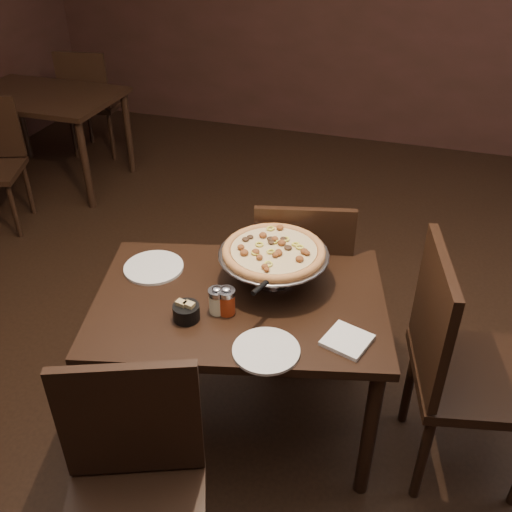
% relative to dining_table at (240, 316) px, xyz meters
% --- Properties ---
extents(room, '(6.04, 7.04, 2.84)m').
position_rel_dining_table_xyz_m(room, '(0.03, 0.03, 0.79)').
color(room, black).
rests_on(room, ground).
extents(dining_table, '(1.27, 1.00, 0.70)m').
position_rel_dining_table_xyz_m(dining_table, '(0.00, 0.00, 0.00)').
color(dining_table, black).
rests_on(dining_table, ground).
extents(background_table, '(1.13, 0.75, 0.70)m').
position_rel_dining_table_xyz_m(background_table, '(-2.23, 1.89, 0.00)').
color(background_table, black).
rests_on(background_table, ground).
extents(pizza_stand, '(0.44, 0.44, 0.18)m').
position_rel_dining_table_xyz_m(pizza_stand, '(0.09, 0.14, 0.24)').
color(pizza_stand, '#B1B1B8').
rests_on(pizza_stand, dining_table).
extents(parmesan_shaker, '(0.07, 0.07, 0.11)m').
position_rel_dining_table_xyz_m(parmesan_shaker, '(-0.05, -0.10, 0.15)').
color(parmesan_shaker, beige).
rests_on(parmesan_shaker, dining_table).
extents(pepper_flake_shaker, '(0.07, 0.07, 0.12)m').
position_rel_dining_table_xyz_m(pepper_flake_shaker, '(-0.02, -0.10, 0.15)').
color(pepper_flake_shaker, maroon).
rests_on(pepper_flake_shaker, dining_table).
extents(packet_caddy, '(0.10, 0.10, 0.08)m').
position_rel_dining_table_xyz_m(packet_caddy, '(-0.15, -0.18, 0.13)').
color(packet_caddy, black).
rests_on(packet_caddy, dining_table).
extents(napkin_stack, '(0.19, 0.19, 0.02)m').
position_rel_dining_table_xyz_m(napkin_stack, '(0.44, -0.12, 0.10)').
color(napkin_stack, white).
rests_on(napkin_stack, dining_table).
extents(plate_left, '(0.25, 0.25, 0.01)m').
position_rel_dining_table_xyz_m(plate_left, '(-0.41, 0.08, 0.10)').
color(plate_left, silver).
rests_on(plate_left, dining_table).
extents(plate_near, '(0.23, 0.23, 0.01)m').
position_rel_dining_table_xyz_m(plate_near, '(0.18, -0.26, 0.10)').
color(plate_near, silver).
rests_on(plate_near, dining_table).
extents(serving_spatula, '(0.14, 0.14, 0.02)m').
position_rel_dining_table_xyz_m(serving_spatula, '(0.12, -0.08, 0.23)').
color(serving_spatula, '#B1B1B8').
rests_on(serving_spatula, pizza_stand).
extents(chair_far, '(0.52, 0.52, 0.92)m').
position_rel_dining_table_xyz_m(chair_far, '(0.13, 0.51, -0.11)').
color(chair_far, black).
rests_on(chair_far, ground).
extents(chair_near, '(0.56, 0.56, 0.92)m').
position_rel_dining_table_xyz_m(chair_near, '(-0.08, -0.78, -0.11)').
color(chair_near, black).
rests_on(chair_near, ground).
extents(chair_side, '(0.56, 0.56, 1.01)m').
position_rel_dining_table_xyz_m(chair_side, '(0.84, 0.06, -0.06)').
color(chair_side, black).
rests_on(chair_side, ground).
extents(bg_chair_far, '(0.49, 0.49, 0.91)m').
position_rel_dining_table_xyz_m(bg_chair_far, '(-2.17, 2.45, -0.11)').
color(bg_chair_far, black).
rests_on(bg_chair_far, ground).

